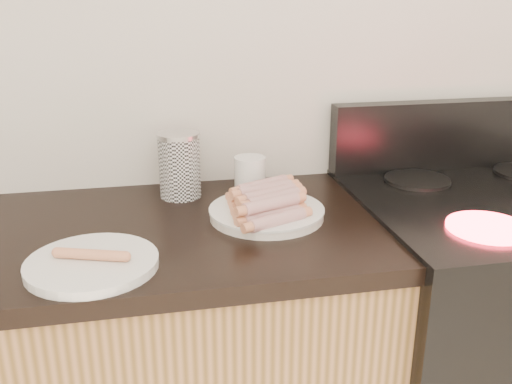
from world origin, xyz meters
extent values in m
cube|color=silver|center=(0.00, 2.00, 1.30)|extent=(4.00, 0.04, 2.60)
cube|color=black|center=(0.78, 1.68, 0.45)|extent=(0.76, 0.65, 0.90)
cube|color=black|center=(0.78, 1.68, 0.91)|extent=(0.76, 0.65, 0.01)
cube|color=black|center=(0.78, 1.96, 1.01)|extent=(0.76, 0.06, 0.20)
cylinder|color=#FF1E2D|center=(0.61, 1.51, 0.92)|extent=(0.18, 0.18, 0.01)
cylinder|color=black|center=(0.61, 1.84, 0.92)|extent=(0.18, 0.18, 0.01)
cylinder|color=white|center=(0.15, 1.70, 0.91)|extent=(0.28, 0.28, 0.02)
cylinder|color=white|center=(-0.24, 1.51, 0.91)|extent=(0.33, 0.33, 0.02)
cylinder|color=maroon|center=(0.15, 1.60, 0.93)|extent=(0.14, 0.08, 0.03)
cylinder|color=maroon|center=(0.15, 1.63, 0.93)|extent=(0.14, 0.08, 0.03)
cylinder|color=maroon|center=(0.15, 1.67, 0.93)|extent=(0.14, 0.08, 0.03)
cylinder|color=maroon|center=(0.15, 1.70, 0.93)|extent=(0.14, 0.08, 0.03)
cylinder|color=maroon|center=(0.15, 1.73, 0.93)|extent=(0.14, 0.08, 0.03)
cylinder|color=maroon|center=(0.15, 1.76, 0.93)|extent=(0.14, 0.08, 0.03)
cylinder|color=maroon|center=(0.15, 1.80, 0.93)|extent=(0.14, 0.08, 0.03)
cylinder|color=maroon|center=(0.15, 1.63, 0.96)|extent=(0.14, 0.08, 0.03)
cylinder|color=maroon|center=(0.15, 1.67, 0.96)|extent=(0.14, 0.08, 0.03)
cylinder|color=maroon|center=(0.15, 1.70, 0.96)|extent=(0.14, 0.08, 0.03)
cylinder|color=maroon|center=(0.15, 1.73, 0.96)|extent=(0.14, 0.08, 0.03)
cylinder|color=maroon|center=(0.15, 1.76, 0.96)|extent=(0.14, 0.08, 0.03)
cylinder|color=#C76A3F|center=(-0.24, 1.51, 0.93)|extent=(0.14, 0.06, 0.02)
cylinder|color=silver|center=(-0.04, 1.89, 0.98)|extent=(0.11, 0.11, 0.16)
cylinder|color=silver|center=(-0.04, 1.89, 1.07)|extent=(0.11, 0.11, 0.01)
cylinder|color=silver|center=(0.14, 1.86, 0.95)|extent=(0.10, 0.10, 0.10)
camera|label=1|loc=(-0.12, 0.47, 1.42)|focal=40.00mm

